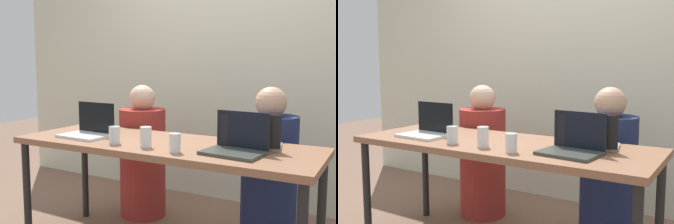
% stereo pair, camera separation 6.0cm
% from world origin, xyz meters
% --- Properties ---
extents(back_wall, '(4.93, 0.10, 2.31)m').
position_xyz_m(back_wall, '(0.00, 1.28, 1.15)').
color(back_wall, beige).
rests_on(back_wall, ground).
extents(desk, '(1.90, 0.68, 0.75)m').
position_xyz_m(desk, '(0.00, 0.00, 0.69)').
color(desk, brown).
rests_on(desk, ground).
extents(person_on_left, '(0.38, 0.38, 1.07)m').
position_xyz_m(person_on_left, '(-0.52, 0.55, 0.47)').
color(person_on_left, '#A1302B').
rests_on(person_on_left, ground).
extents(person_on_right, '(0.45, 0.45, 1.08)m').
position_xyz_m(person_on_right, '(0.52, 0.55, 0.48)').
color(person_on_right, navy).
rests_on(person_on_right, ground).
extents(laptop_back_right, '(0.37, 0.27, 0.20)m').
position_xyz_m(laptop_back_right, '(0.53, 0.10, 0.80)').
color(laptop_back_right, '#B2B8B2').
rests_on(laptop_back_right, desk).
extents(laptop_front_left, '(0.33, 0.27, 0.22)m').
position_xyz_m(laptop_front_left, '(-0.53, -0.07, 0.80)').
color(laptop_front_left, silver).
rests_on(laptop_front_left, desk).
extents(laptop_front_right, '(0.33, 0.27, 0.22)m').
position_xyz_m(laptop_front_right, '(0.50, -0.07, 0.80)').
color(laptop_front_right, '#383C37').
rests_on(laptop_front_right, desk).
extents(water_glass_left, '(0.07, 0.07, 0.11)m').
position_xyz_m(water_glass_left, '(-0.22, -0.19, 0.80)').
color(water_glass_left, silver).
rests_on(water_glass_left, desk).
extents(water_glass_center, '(0.07, 0.07, 0.12)m').
position_xyz_m(water_glass_center, '(-0.01, -0.18, 0.80)').
color(water_glass_center, white).
rests_on(water_glass_center, desk).
extents(water_glass_right, '(0.06, 0.06, 0.11)m').
position_xyz_m(water_glass_right, '(0.21, -0.22, 0.80)').
color(water_glass_right, white).
rests_on(water_glass_right, desk).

